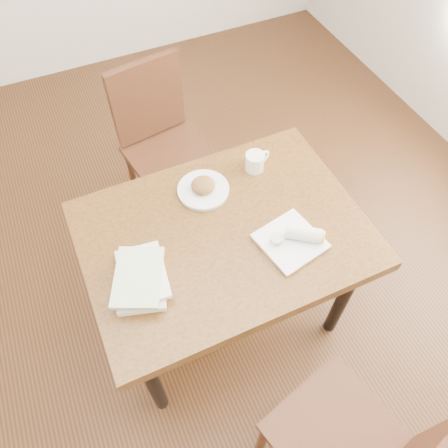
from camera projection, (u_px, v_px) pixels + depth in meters
name	position (u px, v px, depth m)	size (l,w,h in m)	color
ground	(224.00, 310.00, 2.38)	(4.00, 5.00, 0.01)	#472814
room_walls	(224.00, 23.00, 1.05)	(4.02, 5.02, 2.80)	beige
table	(224.00, 243.00, 1.84)	(1.14, 0.84, 0.75)	brown
chair_far	(161.00, 137.00, 2.37)	(0.48, 0.48, 0.95)	#402012
plate_scone	(203.00, 188.00, 1.87)	(0.22, 0.22, 0.07)	white
coffee_mug	(255.00, 161.00, 1.93)	(0.12, 0.09, 0.09)	white
plate_burrito	(295.00, 239.00, 1.72)	(0.27, 0.27, 0.08)	white
book_stack	(141.00, 278.00, 1.61)	(0.26, 0.30, 0.07)	white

